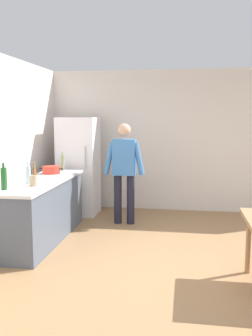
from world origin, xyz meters
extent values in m
plane|color=#936D47|center=(0.00, 0.00, 0.00)|extent=(14.00, 14.00, 0.00)
cube|color=silver|center=(0.00, 3.00, 1.35)|extent=(6.40, 0.12, 2.70)
cube|color=#4C5666|center=(-2.00, 0.80, 0.43)|extent=(0.60, 2.12, 0.86)
cube|color=silver|center=(-2.00, 0.80, 0.88)|extent=(0.64, 2.20, 0.04)
cube|color=white|center=(-1.90, 2.40, 0.90)|extent=(0.70, 0.64, 1.80)
cylinder|color=#B2B2B7|center=(-1.68, 2.06, 1.10)|extent=(0.02, 0.02, 0.40)
cylinder|color=#1E1E2D|center=(-1.06, 1.85, 0.42)|extent=(0.13, 0.13, 0.84)
cylinder|color=#1E1E2D|center=(-0.84, 1.85, 0.42)|extent=(0.13, 0.13, 0.84)
cube|color=#3D75B7|center=(-0.95, 1.85, 1.14)|extent=(0.38, 0.22, 0.60)
sphere|color=tan|center=(-0.95, 1.85, 1.59)|extent=(0.22, 0.22, 0.22)
cylinder|color=#3D75B7|center=(-1.20, 1.81, 1.12)|extent=(0.20, 0.09, 0.55)
cylinder|color=#3D75B7|center=(-0.70, 1.81, 1.12)|extent=(0.20, 0.09, 0.55)
cylinder|color=#9E754C|center=(0.80, 0.05, 0.35)|extent=(0.06, 0.06, 0.70)
cylinder|color=red|center=(-2.07, 1.41, 0.96)|extent=(0.28, 0.28, 0.12)
cube|color=black|center=(-2.24, 1.41, 0.98)|extent=(0.06, 0.03, 0.02)
cube|color=black|center=(-1.90, 1.41, 0.98)|extent=(0.06, 0.03, 0.02)
cylinder|color=tan|center=(-1.91, 0.33, 0.97)|extent=(0.11, 0.11, 0.14)
cylinder|color=olive|center=(-1.89, 0.34, 1.11)|extent=(0.02, 0.05, 0.22)
cylinder|color=olive|center=(-1.90, 0.32, 1.11)|extent=(0.02, 0.04, 0.22)
cylinder|color=silver|center=(-2.06, 0.49, 1.02)|extent=(0.07, 0.07, 0.24)
cylinder|color=silver|center=(-2.06, 0.49, 1.17)|extent=(0.03, 0.03, 0.06)
cylinder|color=#5B3314|center=(-2.03, 0.65, 1.00)|extent=(0.06, 0.06, 0.20)
cylinder|color=#5B3314|center=(-2.03, 0.65, 1.13)|extent=(0.02, 0.02, 0.06)
cylinder|color=gray|center=(-2.00, 1.78, 1.03)|extent=(0.06, 0.06, 0.26)
cylinder|color=gray|center=(-2.00, 1.78, 1.19)|extent=(0.02, 0.02, 0.06)
cylinder|color=#1E5123|center=(-2.18, 0.02, 1.04)|extent=(0.08, 0.08, 0.28)
cylinder|color=#1E5123|center=(-2.18, 0.02, 1.21)|extent=(0.03, 0.03, 0.06)
camera|label=1|loc=(0.05, -4.28, 1.80)|focal=39.92mm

